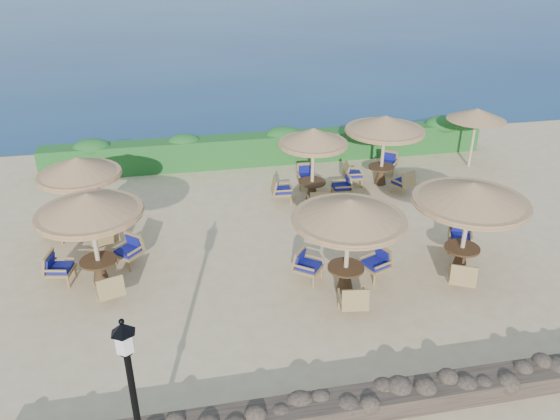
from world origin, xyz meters
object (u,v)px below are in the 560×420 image
object	(u,v)px
extra_parasol	(477,114)
cafe_set_5	(384,135)
cafe_set_1	(349,225)
cafe_set_4	(313,155)
cafe_set_2	(470,203)
cafe_set_3	(81,184)
lamp_post	(136,410)
cafe_set_0	(91,220)

from	to	relation	value
extra_parasol	cafe_set_5	world-z (taller)	cafe_set_5
cafe_set_1	cafe_set_4	distance (m)	5.54
cafe_set_2	cafe_set_3	size ratio (longest dim) A/B	1.12
lamp_post	extra_parasol	size ratio (longest dim) A/B	1.38
cafe_set_4	cafe_set_5	world-z (taller)	same
extra_parasol	cafe_set_4	xyz separation A→B (m)	(-7.05, -1.81, -0.48)
cafe_set_4	lamp_post	bearing A→B (deg)	-118.60
extra_parasol	cafe_set_0	xyz separation A→B (m)	(-13.90, -5.71, -0.27)
cafe_set_0	cafe_set_4	bearing A→B (deg)	29.62
cafe_set_2	cafe_set_5	xyz separation A→B (m)	(-0.08, 6.03, -0.13)
cafe_set_0	cafe_set_4	xyz separation A→B (m)	(6.86, 3.90, -0.20)
cafe_set_4	extra_parasol	bearing A→B (deg)	14.42
lamp_post	cafe_set_4	bearing A→B (deg)	61.40
lamp_post	cafe_set_5	bearing A→B (deg)	52.60
cafe_set_0	extra_parasol	bearing A→B (deg)	22.33
cafe_set_2	cafe_set_4	size ratio (longest dim) A/B	1.10
lamp_post	cafe_set_3	world-z (taller)	lamp_post
extra_parasol	cafe_set_0	bearing A→B (deg)	-157.67
cafe_set_0	cafe_set_3	size ratio (longest dim) A/B	1.01
lamp_post	extra_parasol	distance (m)	17.41
cafe_set_2	extra_parasol	bearing A→B (deg)	59.72
lamp_post	cafe_set_3	xyz separation A→B (m)	(-1.87, 8.93, 0.27)
cafe_set_2	cafe_set_4	bearing A→B (deg)	119.80
extra_parasol	cafe_set_1	xyz separation A→B (m)	(-7.54, -7.32, -0.24)
cafe_set_3	cafe_set_0	bearing A→B (deg)	-77.78
extra_parasol	cafe_set_2	distance (m)	8.09
cafe_set_1	extra_parasol	bearing A→B (deg)	44.15
cafe_set_4	cafe_set_5	bearing A→B (deg)	16.37
cafe_set_1	cafe_set_0	bearing A→B (deg)	165.80
lamp_post	cafe_set_0	world-z (taller)	lamp_post
cafe_set_3	extra_parasol	bearing A→B (deg)	11.97
cafe_set_5	cafe_set_1	bearing A→B (deg)	-117.98
extra_parasol	cafe_set_5	xyz separation A→B (m)	(-4.16, -0.96, -0.23)
extra_parasol	cafe_set_3	world-z (taller)	cafe_set_3
cafe_set_0	cafe_set_1	world-z (taller)	same
cafe_set_1	cafe_set_2	distance (m)	3.48
cafe_set_3	cafe_set_4	xyz separation A→B (m)	(7.43, 1.26, -0.13)
cafe_set_5	extra_parasol	bearing A→B (deg)	13.04
cafe_set_0	cafe_set_4	world-z (taller)	same
lamp_post	cafe_set_2	bearing A→B (deg)	30.46
cafe_set_0	cafe_set_1	distance (m)	6.56
extra_parasol	cafe_set_0	size ratio (longest dim) A/B	0.86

